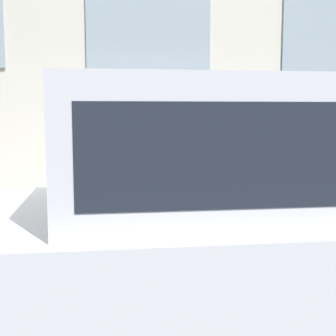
% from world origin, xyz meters
% --- Properties ---
extents(ground_plane, '(80.00, 80.00, 0.00)m').
position_xyz_m(ground_plane, '(0.00, 0.00, 0.00)').
color(ground_plane, '#47474C').
extents(sidewalk, '(2.55, 60.00, 0.18)m').
position_xyz_m(sidewalk, '(1.28, 0.00, 0.09)').
color(sidewalk, gray).
rests_on(sidewalk, ground_plane).
extents(fire_hydrant, '(0.29, 0.41, 0.78)m').
position_xyz_m(fire_hydrant, '(0.60, -0.41, 0.57)').
color(fire_hydrant, red).
rests_on(fire_hydrant, sidewalk).
extents(person, '(0.39, 0.26, 1.60)m').
position_xyz_m(person, '(0.96, 0.37, 1.14)').
color(person, '#232328').
rests_on(person, sidewalk).
extents(parked_truck_silver_near, '(1.84, 4.92, 1.72)m').
position_xyz_m(parked_truck_silver_near, '(-1.07, -0.56, 0.98)').
color(parked_truck_silver_near, black).
rests_on(parked_truck_silver_near, ground_plane).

